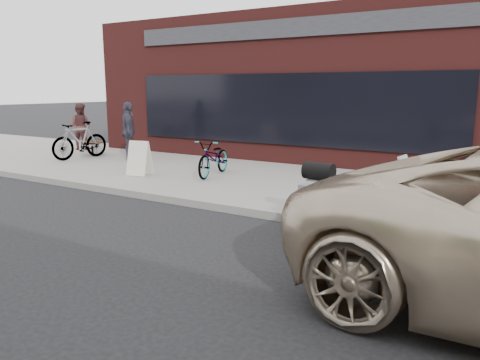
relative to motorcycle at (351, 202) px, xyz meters
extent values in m
plane|color=black|center=(-1.85, -3.70, -0.59)|extent=(120.00, 120.00, 0.00)
cube|color=gray|center=(-1.85, 3.30, -0.52)|extent=(44.00, 6.00, 0.15)
cube|color=#541D1B|center=(-3.85, 10.30, 1.66)|extent=(14.00, 10.00, 4.50)
cube|color=black|center=(-3.85, 5.27, 1.11)|extent=(10.00, 0.08, 2.00)
cube|color=#2A2A2F|center=(-3.85, 5.27, 3.31)|extent=(10.00, 0.08, 0.50)
torus|color=black|center=(-0.60, 0.08, -0.26)|extent=(0.68, 0.17, 0.67)
torus|color=black|center=(0.89, -0.06, -0.26)|extent=(0.68, 0.17, 0.67)
cube|color=#B7B7BC|center=(0.10, 0.01, -0.17)|extent=(0.58, 0.35, 0.38)
cube|color=black|center=(0.39, -0.02, 0.23)|extent=(0.53, 0.37, 0.26)
cube|color=black|center=(-0.10, 0.03, 0.21)|extent=(0.57, 0.33, 0.12)
cube|color=black|center=(-0.45, 0.07, 0.13)|extent=(0.32, 0.25, 0.14)
cube|color=black|center=(0.69, -0.04, 0.36)|extent=(0.20, 0.26, 0.22)
cube|color=silver|center=(0.76, -0.05, 0.61)|extent=(0.17, 0.31, 0.34)
cylinder|color=black|center=(0.62, -0.04, 0.43)|extent=(0.10, 0.70, 0.03)
cube|color=#B7B7BC|center=(-0.57, 0.08, 0.27)|extent=(0.31, 0.33, 0.03)
cube|color=slate|center=(-0.56, -0.18, 0.03)|extent=(0.43, 0.22, 0.40)
cylinder|color=black|center=(-0.57, 0.08, 0.41)|extent=(0.50, 0.32, 0.28)
cylinder|color=#B7B7BC|center=(-0.29, 0.21, -0.24)|extent=(0.56, 0.13, 0.19)
imported|color=gray|center=(-4.35, 2.67, 0.01)|extent=(0.91, 1.79, 0.90)
imported|color=gray|center=(-9.50, 2.89, 0.12)|extent=(0.79, 1.93, 1.12)
cube|color=white|center=(-5.98, 1.68, -0.01)|extent=(0.57, 0.36, 0.85)
cube|color=white|center=(-6.02, 1.90, -0.01)|extent=(0.57, 0.36, 0.85)
cylinder|color=black|center=(-9.76, 3.58, -0.24)|extent=(0.07, 0.07, 0.40)
cylinder|color=#4E3424|center=(-9.76, 3.58, -0.02)|extent=(0.77, 0.77, 0.04)
imported|color=#542C2D|center=(-11.23, 4.39, 0.37)|extent=(0.97, 0.87, 1.63)
imported|color=#3C3B4B|center=(-7.95, 3.41, 0.43)|extent=(1.03, 1.02, 1.75)
camera|label=1|loc=(2.14, -6.77, 1.69)|focal=35.00mm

